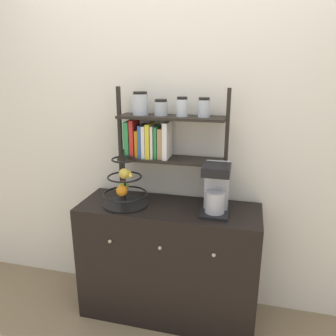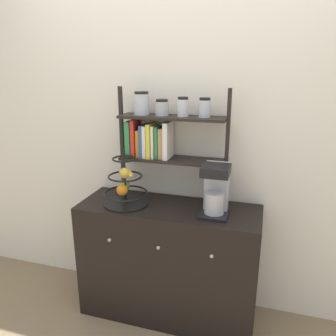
{
  "view_description": "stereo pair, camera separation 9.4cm",
  "coord_description": "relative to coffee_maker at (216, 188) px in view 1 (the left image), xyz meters",
  "views": [
    {
      "loc": [
        0.49,
        -1.76,
        1.73
      ],
      "look_at": [
        -0.0,
        0.22,
        1.12
      ],
      "focal_mm": 35.0,
      "sensor_mm": 36.0,
      "label": 1
    },
    {
      "loc": [
        0.58,
        -1.73,
        1.73
      ],
      "look_at": [
        -0.0,
        0.22,
        1.12
      ],
      "focal_mm": 35.0,
      "sensor_mm": 36.0,
      "label": 2
    }
  ],
  "objects": [
    {
      "name": "sideboard",
      "position": [
        -0.31,
        0.01,
        -0.58
      ],
      "size": [
        1.23,
        0.46,
        0.84
      ],
      "color": "black",
      "rests_on": "ground_plane"
    },
    {
      "name": "fruit_stand",
      "position": [
        -0.61,
        -0.03,
        -0.04
      ],
      "size": [
        0.31,
        0.31,
        0.39
      ],
      "color": "black",
      "rests_on": "sideboard"
    },
    {
      "name": "ground_plane",
      "position": [
        -0.31,
        -0.21,
        -1.01
      ],
      "size": [
        12.0,
        12.0,
        0.0
      ],
      "primitive_type": "plane",
      "color": "#847051"
    },
    {
      "name": "wall_back",
      "position": [
        -0.31,
        0.27,
        0.29
      ],
      "size": [
        7.0,
        0.05,
        2.6
      ],
      "primitive_type": "cube",
      "color": "silver",
      "rests_on": "ground_plane"
    },
    {
      "name": "shelf_hutch",
      "position": [
        -0.42,
        0.14,
        0.31
      ],
      "size": [
        0.76,
        0.2,
        0.78
      ],
      "color": "black",
      "rests_on": "sideboard"
    },
    {
      "name": "coffee_maker",
      "position": [
        0.0,
        0.0,
        0.0
      ],
      "size": [
        0.18,
        0.23,
        0.33
      ],
      "color": "black",
      "rests_on": "sideboard"
    }
  ]
}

